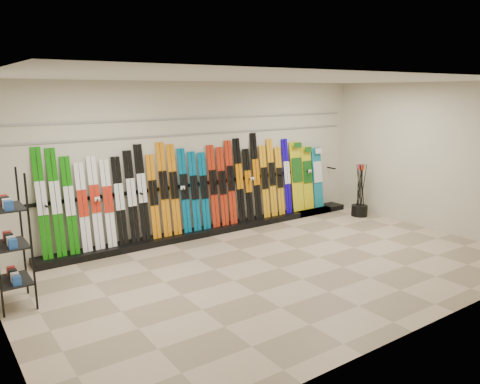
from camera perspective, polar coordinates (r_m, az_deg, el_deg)
floor at (r=7.72m, az=4.80°, el=-9.24°), size 8.00×8.00×0.00m
back_wall at (r=9.34m, az=-4.89°, el=4.06°), size 8.00×0.00×8.00m
right_wall at (r=10.31m, az=22.38°, el=3.95°), size 0.00×5.00×5.00m
ceiling at (r=7.19m, az=5.23°, el=13.62°), size 8.00×8.00×0.00m
ski_rack_base at (r=9.58m, az=-2.90°, el=-4.54°), size 8.00×0.40×0.12m
skis at (r=9.08m, az=-6.88°, el=0.22°), size 5.36×0.28×1.83m
snowboards at (r=10.95m, az=8.10°, el=1.78°), size 0.94×0.24×1.57m
accessory_rack at (r=6.83m, az=-26.25°, el=-5.28°), size 0.40×0.60×1.82m
pole_bin at (r=11.11m, az=14.35°, el=-2.21°), size 0.37×0.37×0.25m
ski_poles at (r=11.02m, az=14.47°, el=0.26°), size 0.20×0.19×1.18m
slatwall_rail_0 at (r=9.26m, az=-4.88°, el=7.10°), size 7.60×0.02×0.03m
slatwall_rail_1 at (r=9.24m, az=-4.91°, el=8.96°), size 7.60×0.02×0.03m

